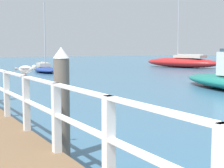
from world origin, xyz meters
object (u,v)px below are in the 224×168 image
object	(u,v)px
seagull_foreground	(26,69)
boat_5	(182,62)
dock_piling_near	(62,103)
boat_0	(45,68)

from	to	relation	value
seagull_foreground	boat_5	xyz separation A→B (m)	(22.72, 20.03, -1.02)
dock_piling_near	boat_5	size ratio (longest dim) A/B	0.16
boat_0	dock_piling_near	bearing A→B (deg)	78.47
seagull_foreground	boat_5	bearing A→B (deg)	169.45
dock_piling_near	seagull_foreground	distance (m)	1.12
boat_0	boat_5	world-z (taller)	boat_5
seagull_foreground	dock_piling_near	bearing A→B (deg)	60.89
seagull_foreground	boat_0	distance (m)	22.08
boat_0	seagull_foreground	bearing A→B (deg)	76.81
seagull_foreground	boat_5	size ratio (longest dim) A/B	0.03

